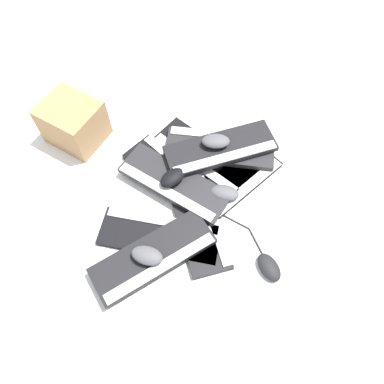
{
  "coord_description": "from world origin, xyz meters",
  "views": [
    {
      "loc": [
        -0.62,
        -0.15,
        1.29
      ],
      "look_at": [
        0.06,
        -0.03,
        0.04
      ],
      "focal_mm": 35.0,
      "sensor_mm": 36.0,
      "label": 1
    }
  ],
  "objects_px": {
    "keyboard_0": "(204,157)",
    "keyboard_1": "(173,177)",
    "cardboard_box": "(74,122)",
    "keyboard_8": "(174,183)",
    "mouse_5": "(269,267)",
    "keyboard_2": "(160,235)",
    "keyboard_6": "(220,148)",
    "keyboard_3": "(198,219)",
    "mouse_2": "(260,157)",
    "keyboard_4": "(232,185)",
    "mouse_3": "(225,193)",
    "keyboard_7": "(221,149)",
    "mouse_1": "(173,177)",
    "mouse_0": "(147,256)",
    "mouse_4": "(216,141)",
    "keyboard_5": "(154,256)"
  },
  "relations": [
    {
      "from": "keyboard_1",
      "to": "keyboard_6",
      "type": "bearing_deg",
      "value": -48.24
    },
    {
      "from": "keyboard_7",
      "to": "mouse_1",
      "type": "xyz_separation_m",
      "value": [
        -0.16,
        0.16,
        0.01
      ]
    },
    {
      "from": "keyboard_4",
      "to": "mouse_3",
      "type": "relative_size",
      "value": 3.98
    },
    {
      "from": "keyboard_6",
      "to": "mouse_0",
      "type": "height_order",
      "value": "mouse_0"
    },
    {
      "from": "keyboard_4",
      "to": "mouse_2",
      "type": "bearing_deg",
      "value": -34.64
    },
    {
      "from": "keyboard_0",
      "to": "keyboard_3",
      "type": "height_order",
      "value": "same"
    },
    {
      "from": "keyboard_6",
      "to": "cardboard_box",
      "type": "distance_m",
      "value": 0.61
    },
    {
      "from": "keyboard_1",
      "to": "mouse_3",
      "type": "height_order",
      "value": "mouse_3"
    },
    {
      "from": "cardboard_box",
      "to": "keyboard_0",
      "type": "bearing_deg",
      "value": -92.82
    },
    {
      "from": "keyboard_8",
      "to": "mouse_5",
      "type": "distance_m",
      "value": 0.47
    },
    {
      "from": "keyboard_6",
      "to": "keyboard_8",
      "type": "height_order",
      "value": "same"
    },
    {
      "from": "mouse_1",
      "to": "cardboard_box",
      "type": "distance_m",
      "value": 0.48
    },
    {
      "from": "mouse_1",
      "to": "keyboard_8",
      "type": "bearing_deg",
      "value": -86.84
    },
    {
      "from": "keyboard_0",
      "to": "keyboard_1",
      "type": "distance_m",
      "value": 0.16
    },
    {
      "from": "keyboard_0",
      "to": "mouse_5",
      "type": "xyz_separation_m",
      "value": [
        -0.43,
        -0.3,
        0.01
      ]
    },
    {
      "from": "mouse_1",
      "to": "cardboard_box",
      "type": "bearing_deg",
      "value": 107.34
    },
    {
      "from": "mouse_1",
      "to": "mouse_3",
      "type": "distance_m",
      "value": 0.21
    },
    {
      "from": "mouse_0",
      "to": "keyboard_7",
      "type": "bearing_deg",
      "value": -105.13
    },
    {
      "from": "keyboard_5",
      "to": "keyboard_1",
      "type": "bearing_deg",
      "value": -0.21
    },
    {
      "from": "keyboard_1",
      "to": "keyboard_4",
      "type": "bearing_deg",
      "value": -89.65
    },
    {
      "from": "keyboard_0",
      "to": "cardboard_box",
      "type": "bearing_deg",
      "value": 87.18
    },
    {
      "from": "mouse_3",
      "to": "keyboard_3",
      "type": "bearing_deg",
      "value": -124.68
    },
    {
      "from": "mouse_0",
      "to": "keyboard_1",
      "type": "bearing_deg",
      "value": -86.44
    },
    {
      "from": "keyboard_0",
      "to": "keyboard_6",
      "type": "relative_size",
      "value": 1.02
    },
    {
      "from": "keyboard_1",
      "to": "keyboard_5",
      "type": "distance_m",
      "value": 0.35
    },
    {
      "from": "keyboard_3",
      "to": "mouse_5",
      "type": "height_order",
      "value": "mouse_5"
    },
    {
      "from": "mouse_5",
      "to": "mouse_1",
      "type": "bearing_deg",
      "value": -160.84
    },
    {
      "from": "keyboard_2",
      "to": "keyboard_6",
      "type": "xyz_separation_m",
      "value": [
        0.4,
        -0.17,
        0.03
      ]
    },
    {
      "from": "keyboard_1",
      "to": "keyboard_3",
      "type": "distance_m",
      "value": 0.21
    },
    {
      "from": "keyboard_0",
      "to": "mouse_5",
      "type": "relative_size",
      "value": 4.13
    },
    {
      "from": "keyboard_7",
      "to": "keyboard_2",
      "type": "bearing_deg",
      "value": 155.3
    },
    {
      "from": "keyboard_2",
      "to": "keyboard_7",
      "type": "bearing_deg",
      "value": -24.7
    },
    {
      "from": "mouse_3",
      "to": "keyboard_5",
      "type": "bearing_deg",
      "value": -122.14
    },
    {
      "from": "mouse_3",
      "to": "mouse_5",
      "type": "relative_size",
      "value": 1.0
    },
    {
      "from": "keyboard_3",
      "to": "mouse_0",
      "type": "bearing_deg",
      "value": 143.62
    },
    {
      "from": "mouse_3",
      "to": "mouse_4",
      "type": "height_order",
      "value": "mouse_4"
    },
    {
      "from": "mouse_1",
      "to": "keyboard_0",
      "type": "bearing_deg",
      "value": 7.97
    },
    {
      "from": "keyboard_4",
      "to": "mouse_3",
      "type": "distance_m",
      "value": 0.07
    },
    {
      "from": "keyboard_4",
      "to": "mouse_4",
      "type": "bearing_deg",
      "value": 33.99
    },
    {
      "from": "keyboard_7",
      "to": "keyboard_4",
      "type": "bearing_deg",
      "value": -152.16
    },
    {
      "from": "mouse_0",
      "to": "mouse_3",
      "type": "distance_m",
      "value": 0.38
    },
    {
      "from": "keyboard_1",
      "to": "mouse_3",
      "type": "relative_size",
      "value": 4.06
    },
    {
      "from": "keyboard_3",
      "to": "mouse_2",
      "type": "relative_size",
      "value": 4.2
    },
    {
      "from": "cardboard_box",
      "to": "keyboard_7",
      "type": "bearing_deg",
      "value": -91.8
    },
    {
      "from": "keyboard_2",
      "to": "mouse_5",
      "type": "relative_size",
      "value": 4.04
    },
    {
      "from": "keyboard_5",
      "to": "mouse_1",
      "type": "distance_m",
      "value": 0.31
    },
    {
      "from": "mouse_1",
      "to": "mouse_4",
      "type": "height_order",
      "value": "mouse_4"
    },
    {
      "from": "keyboard_0",
      "to": "keyboard_2",
      "type": "bearing_deg",
      "value": 163.71
    },
    {
      "from": "keyboard_5",
      "to": "mouse_0",
      "type": "relative_size",
      "value": 3.9
    },
    {
      "from": "keyboard_7",
      "to": "cardboard_box",
      "type": "xyz_separation_m",
      "value": [
        0.02,
        0.61,
        0.02
      ]
    }
  ]
}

